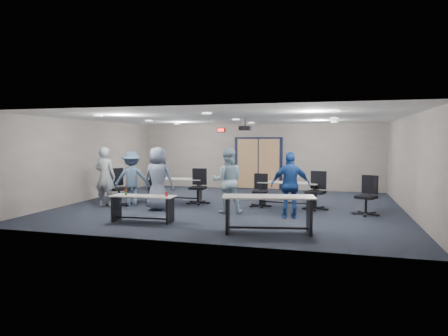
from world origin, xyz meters
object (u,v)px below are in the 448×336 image
(table_back_right, at_px, (288,190))
(person_navy, at_px, (291,185))
(person_plaid, at_px, (158,179))
(chair_back_d, at_px, (316,191))
(table_front_left, at_px, (143,204))
(chair_back_b, at_px, (198,186))
(person_lightblue, at_px, (227,181))
(chair_loose_left, at_px, (119,187))
(person_gray, at_px, (105,177))
(chair_loose_right, at_px, (366,195))
(chair_back_c, at_px, (260,190))
(chair_back_a, at_px, (157,187))
(table_front_right, at_px, (268,208))
(person_back, at_px, (132,178))
(table_back_left, at_px, (175,186))

(table_back_right, relative_size, person_navy, 1.08)
(person_plaid, bearing_deg, chair_back_d, -163.71)
(table_front_left, xyz_separation_m, table_back_right, (3.23, 3.34, 0.05))
(chair_back_b, xyz_separation_m, person_lightblue, (1.31, -1.27, 0.34))
(chair_loose_left, bearing_deg, person_navy, -59.15)
(chair_loose_left, relative_size, person_navy, 0.67)
(person_navy, bearing_deg, table_front_left, 11.08)
(chair_back_d, relative_size, person_gray, 0.61)
(table_front_left, xyz_separation_m, chair_loose_left, (-1.82, 2.00, 0.12))
(chair_loose_right, relative_size, person_navy, 0.62)
(table_back_right, bearing_deg, chair_back_d, -22.12)
(person_lightblue, height_order, person_navy, person_lightblue)
(person_navy, bearing_deg, person_plaid, -14.09)
(chair_back_c, bearing_deg, person_lightblue, -122.26)
(chair_back_d, bearing_deg, person_navy, -94.06)
(person_gray, height_order, person_lightblue, person_gray)
(chair_loose_right, relative_size, person_lightblue, 0.59)
(chair_back_a, bearing_deg, chair_loose_left, -168.38)
(chair_loose_left, distance_m, person_gray, 0.53)
(table_back_right, height_order, person_gray, person_gray)
(chair_back_a, height_order, person_lightblue, person_lightblue)
(table_front_right, distance_m, chair_loose_right, 3.55)
(chair_back_c, relative_size, person_gray, 0.55)
(chair_back_b, height_order, chair_back_d, chair_back_b)
(chair_back_c, xyz_separation_m, person_plaid, (-2.74, -1.33, 0.41))
(table_front_left, distance_m, person_lightblue, 2.47)
(chair_loose_left, xyz_separation_m, person_plaid, (1.50, -0.38, 0.34))
(table_front_right, distance_m, chair_back_c, 3.41)
(person_gray, distance_m, person_navy, 5.63)
(chair_back_c, relative_size, person_back, 0.59)
(person_gray, bearing_deg, person_navy, 177.26)
(person_lightblue, bearing_deg, chair_back_c, -134.45)
(person_gray, height_order, person_navy, person_gray)
(table_front_left, xyz_separation_m, chair_back_d, (4.06, 2.90, 0.10))
(table_front_left, relative_size, chair_back_c, 1.63)
(person_back, bearing_deg, chair_loose_right, 154.98)
(table_front_right, height_order, table_back_right, table_front_right)
(table_front_left, height_order, chair_loose_left, chair_loose_left)
(chair_back_b, height_order, person_lightblue, person_lightblue)
(chair_back_d, bearing_deg, table_back_left, -168.64)
(chair_back_c, bearing_deg, chair_loose_left, -170.02)
(chair_back_b, height_order, person_plaid, person_plaid)
(person_plaid, bearing_deg, table_back_right, -154.15)
(table_back_left, height_order, chair_loose_right, chair_loose_right)
(chair_loose_left, height_order, person_gray, person_gray)
(table_back_right, distance_m, chair_back_b, 2.84)
(table_back_left, relative_size, chair_loose_right, 1.79)
(table_back_left, xyz_separation_m, person_navy, (4.01, -1.96, 0.35))
(table_front_right, distance_m, chair_back_a, 5.14)
(table_back_left, distance_m, chair_loose_left, 1.91)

